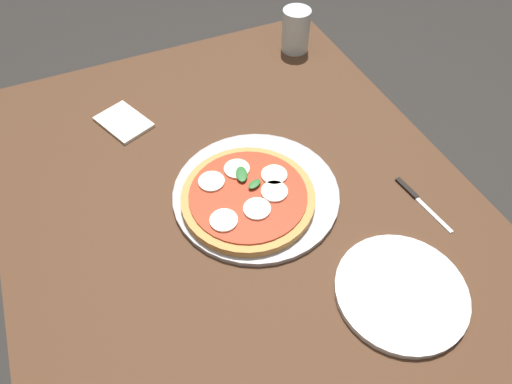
% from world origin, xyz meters
% --- Properties ---
extents(ground_plane, '(6.00, 6.00, 0.00)m').
position_xyz_m(ground_plane, '(0.00, 0.00, 0.00)').
color(ground_plane, '#2D2B28').
extents(dining_table, '(1.27, 0.95, 0.73)m').
position_xyz_m(dining_table, '(0.00, 0.00, 0.63)').
color(dining_table, '#4C301E').
rests_on(dining_table, ground_plane).
extents(serving_tray, '(0.35, 0.35, 0.01)m').
position_xyz_m(serving_tray, '(0.03, -0.04, 0.74)').
color(serving_tray, '#B2B2B7').
rests_on(serving_tray, dining_table).
extents(pizza, '(0.27, 0.27, 0.03)m').
position_xyz_m(pizza, '(0.02, -0.01, 0.76)').
color(pizza, tan).
rests_on(pizza, serving_tray).
extents(plate_white, '(0.24, 0.24, 0.01)m').
position_xyz_m(plate_white, '(-0.28, -0.18, 0.74)').
color(plate_white, white).
rests_on(plate_white, dining_table).
extents(napkin, '(0.15, 0.13, 0.01)m').
position_xyz_m(napkin, '(0.37, 0.17, 0.74)').
color(napkin, white).
rests_on(napkin, dining_table).
extents(knife, '(0.16, 0.03, 0.01)m').
position_xyz_m(knife, '(-0.11, -0.34, 0.74)').
color(knife, black).
rests_on(knife, dining_table).
extents(glass_cup, '(0.08, 0.08, 0.12)m').
position_xyz_m(glass_cup, '(0.48, -0.36, 0.79)').
color(glass_cup, silver).
rests_on(glass_cup, dining_table).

